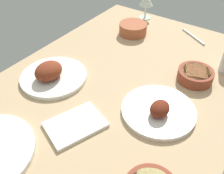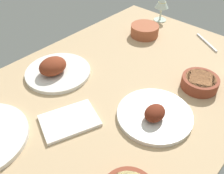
% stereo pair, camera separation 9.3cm
% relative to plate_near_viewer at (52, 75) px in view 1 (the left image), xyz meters
% --- Properties ---
extents(dining_table, '(1.40, 0.90, 0.04)m').
position_rel_plate_near_viewer_xyz_m(dining_table, '(-0.08, 0.24, -0.04)').
color(dining_table, tan).
rests_on(dining_table, ground).
extents(plate_near_viewer, '(0.27, 0.27, 0.08)m').
position_rel_plate_near_viewer_xyz_m(plate_near_viewer, '(0.00, 0.00, 0.00)').
color(plate_near_viewer, silver).
rests_on(plate_near_viewer, dining_table).
extents(plate_far_side, '(0.26, 0.26, 0.06)m').
position_rel_plate_near_viewer_xyz_m(plate_far_side, '(-0.08, 0.44, -0.01)').
color(plate_far_side, silver).
rests_on(plate_far_side, dining_table).
extents(bowl_potatoes, '(0.14, 0.14, 0.06)m').
position_rel_plate_near_viewer_xyz_m(bowl_potatoes, '(-0.51, 0.07, 0.01)').
color(bowl_potatoes, '#A35133').
rests_on(bowl_potatoes, dining_table).
extents(bowl_soup, '(0.14, 0.14, 0.05)m').
position_rel_plate_near_viewer_xyz_m(bowl_soup, '(-0.32, 0.47, 0.00)').
color(bowl_soup, brown).
rests_on(bowl_soup, dining_table).
extents(wine_glass, '(0.08, 0.08, 0.14)m').
position_rel_plate_near_viewer_xyz_m(wine_glass, '(-0.71, 0.03, 0.08)').
color(wine_glass, silver).
rests_on(wine_glass, dining_table).
extents(folded_napkin, '(0.22, 0.19, 0.01)m').
position_rel_plate_near_viewer_xyz_m(folded_napkin, '(0.13, 0.24, -0.02)').
color(folded_napkin, white).
rests_on(folded_napkin, dining_table).
extents(fork_loose, '(0.10, 0.15, 0.01)m').
position_rel_plate_near_viewer_xyz_m(fork_loose, '(-0.65, 0.34, -0.02)').
color(fork_loose, silver).
rests_on(fork_loose, dining_table).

